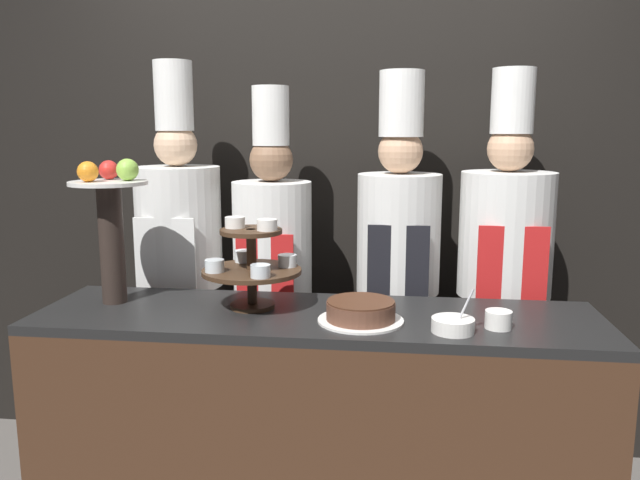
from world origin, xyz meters
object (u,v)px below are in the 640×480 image
chef_center_left (273,274)px  chef_right (504,274)px  serving_bowl_near (453,325)px  chef_center_right (398,268)px  tiered_stand (252,262)px  chef_left (180,262)px  cup_white (498,320)px  fruit_pedestal (111,217)px  cake_round (361,312)px

chef_center_left → chef_right: bearing=0.0°
serving_bowl_near → chef_right: bearing=68.7°
chef_right → chef_center_right: bearing=180.0°
tiered_stand → chef_left: size_ratio=0.19×
tiered_stand → chef_center_left: bearing=92.7°
tiered_stand → cup_white: (0.87, -0.14, -0.14)m
fruit_pedestal → chef_center_right: size_ratio=0.30×
tiered_stand → chef_right: bearing=26.8°
fruit_pedestal → cup_white: 1.44m
fruit_pedestal → serving_bowl_near: bearing=-9.3°
tiered_stand → chef_center_right: chef_center_right is taller
fruit_pedestal → cake_round: bearing=-7.8°
tiered_stand → serving_bowl_near: bearing=-15.3°
cup_white → serving_bowl_near: 0.16m
cup_white → chef_center_left: bearing=144.5°
chef_center_left → tiered_stand: bearing=-87.3°
cake_round → chef_center_left: bearing=125.0°
serving_bowl_near → chef_right: chef_right is taller
tiered_stand → cup_white: tiered_stand is taller
chef_center_right → serving_bowl_near: bearing=-75.4°
chef_right → cake_round: bearing=-133.0°
chef_center_left → cup_white: bearing=-35.5°
chef_center_left → fruit_pedestal: bearing=-136.5°
chef_center_right → chef_right: (0.45, -0.00, -0.01)m
fruit_pedestal → chef_right: bearing=17.8°
chef_center_right → cake_round: bearing=-101.4°
chef_right → chef_center_left: bearing=-180.0°
cup_white → tiered_stand: bearing=171.0°
serving_bowl_near → cake_round: bearing=166.1°
serving_bowl_near → chef_center_left: 1.01m
cup_white → serving_bowl_near: serving_bowl_near is taller
cake_round → chef_right: size_ratio=0.16×
chef_left → chef_center_left: (0.43, -0.00, -0.04)m
cake_round → chef_right: chef_right is taller
tiered_stand → fruit_pedestal: bearing=178.9°
fruit_pedestal → cake_round: 1.00m
chef_center_right → chef_right: 0.45m
cup_white → chef_left: bearing=154.3°
cup_white → chef_right: bearing=79.5°
chef_center_left → serving_bowl_near: bearing=-43.2°
chef_center_right → chef_right: bearing=-0.0°
cake_round → chef_right: 0.85m
tiered_stand → cake_round: size_ratio=1.23×
chef_center_right → chef_left: bearing=-180.0°
cake_round → cup_white: size_ratio=3.35×
cake_round → chef_left: 1.06m
chef_left → chef_center_right: (0.99, 0.00, 0.00)m
cup_white → chef_center_left: (-0.89, 0.64, -0.02)m
chef_left → chef_center_left: 0.43m
chef_left → chef_right: (1.44, 0.00, -0.01)m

